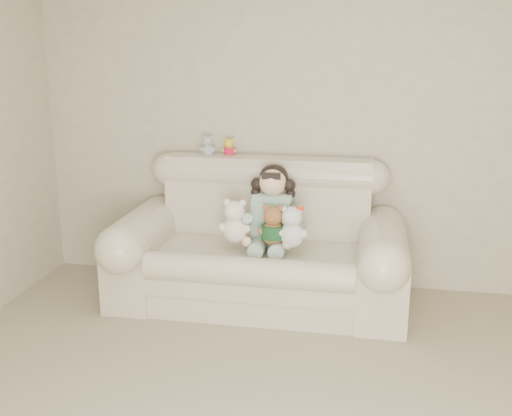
% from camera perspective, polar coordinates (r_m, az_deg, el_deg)
% --- Properties ---
extents(wall_back, '(4.50, 0.00, 4.50)m').
position_cam_1_polar(wall_back, '(4.67, 6.59, 8.18)').
color(wall_back, '#BBB195').
rests_on(wall_back, ground).
extents(sofa, '(2.10, 0.95, 1.03)m').
position_cam_1_polar(sofa, '(4.40, 0.24, -2.63)').
color(sofa, beige).
rests_on(sofa, floor).
extents(seated_child, '(0.40, 0.47, 0.61)m').
position_cam_1_polar(seated_child, '(4.40, 1.57, 0.23)').
color(seated_child, '#286E4B').
rests_on(seated_child, sofa).
extents(brown_teddy, '(0.26, 0.24, 0.34)m').
position_cam_1_polar(brown_teddy, '(4.21, 1.63, -1.25)').
color(brown_teddy, brown).
rests_on(brown_teddy, sofa).
extents(white_cat, '(0.28, 0.25, 0.35)m').
position_cam_1_polar(white_cat, '(4.17, 3.39, -1.33)').
color(white_cat, silver).
rests_on(white_cat, sofa).
extents(cream_teddy, '(0.28, 0.24, 0.37)m').
position_cam_1_polar(cream_teddy, '(4.27, -1.99, -0.84)').
color(cream_teddy, white).
rests_on(cream_teddy, sofa).
extents(yellow_mini_bear, '(0.13, 0.11, 0.17)m').
position_cam_1_polar(yellow_mini_bear, '(4.70, -2.50, 5.80)').
color(yellow_mini_bear, gold).
rests_on(yellow_mini_bear, sofa).
extents(grey_mini_plush, '(0.13, 0.11, 0.20)m').
position_cam_1_polar(grey_mini_plush, '(4.73, -4.51, 5.96)').
color(grey_mini_plush, '#B0B0B7').
rests_on(grey_mini_plush, sofa).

